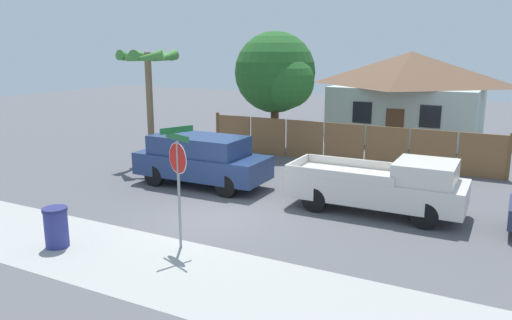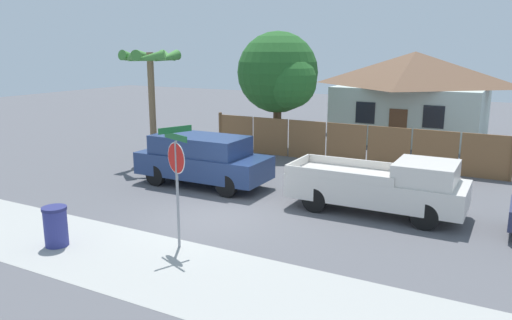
{
  "view_description": "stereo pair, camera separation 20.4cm",
  "coord_description": "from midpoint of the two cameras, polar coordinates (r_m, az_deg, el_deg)",
  "views": [
    {
      "loc": [
        7.86,
        -12.08,
        4.99
      ],
      "look_at": [
        0.83,
        1.21,
        1.6
      ],
      "focal_mm": 35.0,
      "sensor_mm": 36.0,
      "label": 1
    },
    {
      "loc": [
        8.04,
        -11.99,
        4.99
      ],
      "look_at": [
        0.83,
        1.21,
        1.6
      ],
      "focal_mm": 35.0,
      "sensor_mm": 36.0,
      "label": 2
    }
  ],
  "objects": [
    {
      "name": "sidewalk_strip",
      "position": [
        12.62,
        -14.42,
        -10.99
      ],
      "size": [
        36.0,
        3.2,
        0.01
      ],
      "color": "#A3A39E",
      "rests_on": "ground"
    },
    {
      "name": "oak_tree",
      "position": [
        24.26,
        2.24,
        9.74
      ],
      "size": [
        4.09,
        3.89,
        5.78
      ],
      "color": "brown",
      "rests_on": "ground"
    },
    {
      "name": "house",
      "position": [
        29.15,
        16.91,
        7.24
      ],
      "size": [
        8.12,
        6.95,
        4.8
      ],
      "color": "#B2C1B7",
      "rests_on": "ground"
    },
    {
      "name": "trash_bin",
      "position": [
        13.82,
        -22.27,
        -7.12
      ],
      "size": [
        0.63,
        0.63,
        1.04
      ],
      "color": "navy",
      "rests_on": "ground"
    },
    {
      "name": "stop_sign",
      "position": [
        12.47,
        -9.37,
        -0.73
      ],
      "size": [
        0.97,
        0.87,
        3.12
      ],
      "rotation": [
        0.0,
        0.0,
        -0.38
      ],
      "color": "gray",
      "rests_on": "ground"
    },
    {
      "name": "palm_tree",
      "position": [
        21.86,
        -12.5,
        10.34
      ],
      "size": [
        2.44,
        2.64,
        4.91
      ],
      "color": "brown",
      "rests_on": "ground"
    },
    {
      "name": "red_suv",
      "position": [
        18.41,
        -6.6,
        0.14
      ],
      "size": [
        4.97,
        2.0,
        1.86
      ],
      "rotation": [
        0.0,
        0.0,
        0.01
      ],
      "color": "navy",
      "rests_on": "ground"
    },
    {
      "name": "wooden_fence",
      "position": [
        22.31,
        9.74,
        1.9
      ],
      "size": [
        13.22,
        0.12,
        1.85
      ],
      "color": "brown",
      "rests_on": "ground"
    },
    {
      "name": "orange_pickup",
      "position": [
        15.76,
        13.95,
        -2.86
      ],
      "size": [
        5.33,
        2.02,
        1.74
      ],
      "rotation": [
        0.0,
        0.0,
        0.01
      ],
      "color": "silver",
      "rests_on": "ground"
    },
    {
      "name": "ground_plane",
      "position": [
        15.26,
        -5.3,
        -6.43
      ],
      "size": [
        80.0,
        80.0,
        0.0
      ],
      "primitive_type": "plane",
      "color": "#56565B"
    }
  ]
}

